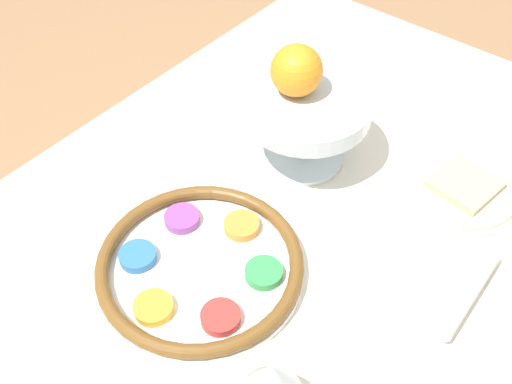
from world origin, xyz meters
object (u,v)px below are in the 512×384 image
object	(u,v)px
seder_plate	(200,265)
wine_glass	(271,383)
fruit_stand	(306,113)
orange_fruit	(297,70)
bread_plate	(464,187)
napkin_roll	(462,287)
cup_far	(322,75)

from	to	relation	value
seder_plate	wine_glass	size ratio (longest dim) A/B	2.20
fruit_stand	orange_fruit	world-z (taller)	orange_fruit
wine_glass	bread_plate	xyz separation A→B (m)	(0.48, -0.01, -0.08)
orange_fruit	bread_plate	world-z (taller)	orange_fruit
fruit_stand	orange_fruit	bearing A→B (deg)	84.77
napkin_roll	cup_far	bearing A→B (deg)	57.42
orange_fruit	napkin_roll	size ratio (longest dim) A/B	0.50
orange_fruit	cup_far	size ratio (longest dim) A/B	1.15
orange_fruit	napkin_roll	xyz separation A→B (m)	(-0.09, -0.35, -0.14)
fruit_stand	cup_far	size ratio (longest dim) A/B	2.92
orange_fruit	napkin_roll	distance (m)	0.39
fruit_stand	bread_plate	distance (m)	0.28
orange_fruit	bread_plate	distance (m)	0.32
bread_plate	seder_plate	bearing A→B (deg)	150.31
bread_plate	wine_glass	bearing A→B (deg)	178.53
napkin_roll	fruit_stand	bearing A→B (deg)	74.84
wine_glass	napkin_roll	size ratio (longest dim) A/B	0.82
napkin_roll	wine_glass	bearing A→B (deg)	161.87
wine_glass	fruit_stand	world-z (taller)	wine_glass
seder_plate	wine_glass	bearing A→B (deg)	-116.81
wine_glass	orange_fruit	xyz separation A→B (m)	(0.38, 0.25, 0.07)
orange_fruit	bread_plate	xyz separation A→B (m)	(0.10, -0.27, -0.16)
fruit_stand	orange_fruit	xyz separation A→B (m)	(0.00, 0.02, 0.07)
wine_glass	napkin_roll	distance (m)	0.32
seder_plate	wine_glass	xyz separation A→B (m)	(-0.10, -0.20, 0.08)
wine_glass	bread_plate	size ratio (longest dim) A/B	0.79
seder_plate	bread_plate	xyz separation A→B (m)	(0.38, -0.22, -0.01)
fruit_stand	cup_far	bearing A→B (deg)	25.74
fruit_stand	orange_fruit	distance (m)	0.07
napkin_roll	seder_plate	bearing A→B (deg)	122.38
seder_plate	napkin_roll	distance (m)	0.35
fruit_stand	napkin_roll	xyz separation A→B (m)	(-0.09, -0.32, -0.07)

